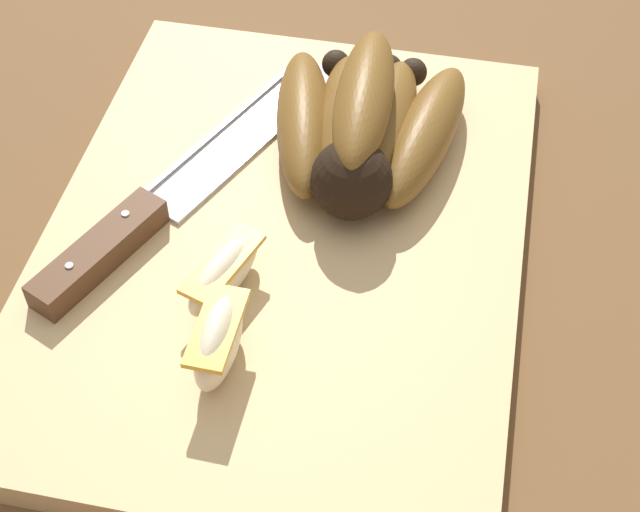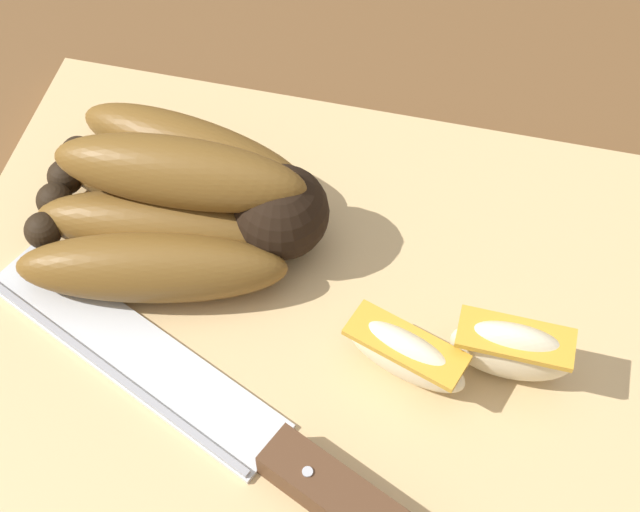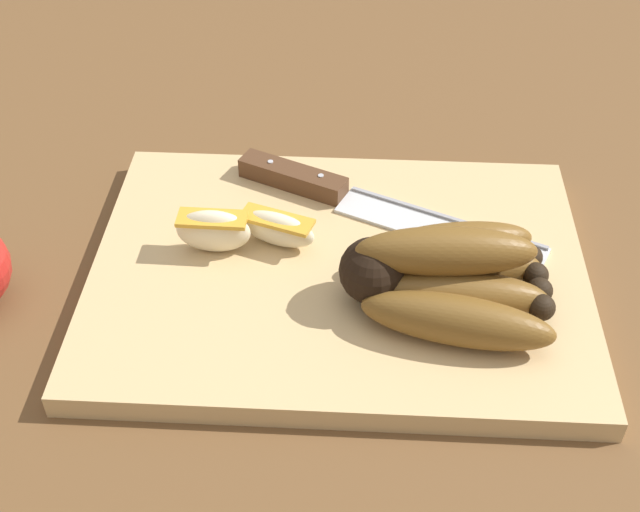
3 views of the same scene
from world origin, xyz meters
TOP-DOWN VIEW (x-y plane):
  - ground_plane at (0.00, 0.00)m, footprint 6.00×6.00m
  - cutting_board at (0.02, -0.01)m, footprint 0.40×0.30m
  - banana_bunch at (0.10, -0.05)m, footprint 0.16×0.14m
  - chefs_knife at (0.02, 0.07)m, footprint 0.27×0.14m
  - apple_wedge_near at (-0.03, 0.01)m, footprint 0.07×0.04m
  - apple_wedge_middle at (-0.08, -0.00)m, footprint 0.06×0.02m

SIDE VIEW (x-z plane):
  - ground_plane at x=0.00m, z-range 0.00..0.00m
  - cutting_board at x=0.02m, z-range 0.00..0.02m
  - chefs_knife at x=0.02m, z-range 0.02..0.04m
  - apple_wedge_near at x=-0.03m, z-range 0.02..0.05m
  - apple_wedge_middle at x=-0.08m, z-range 0.02..0.06m
  - banana_bunch at x=0.10m, z-range 0.01..0.08m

